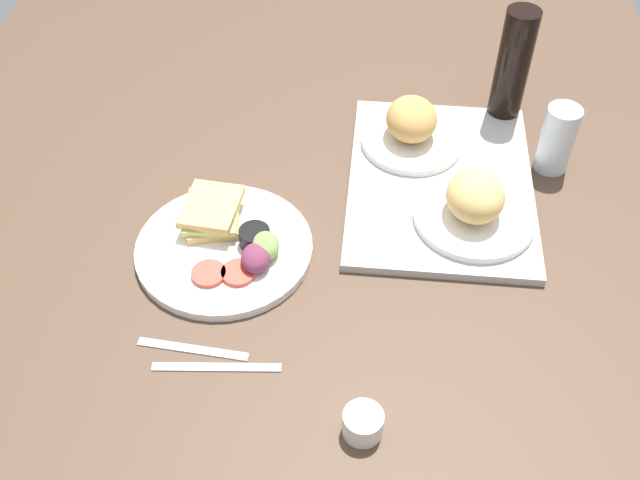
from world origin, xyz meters
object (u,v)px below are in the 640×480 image
Objects in this scene: plate_with_salad at (227,242)px; drinking_glass at (557,139)px; knife at (216,367)px; soda_bottle at (513,67)px; bread_plate_near at (412,128)px; espresso_cup at (363,423)px; serving_tray at (440,183)px; fork at (193,349)px; bread_plate_far at (475,205)px.

plate_with_salad is 2.24× the size of drinking_glass.
soda_bottle is at bearing 49.80° from knife.
bread_plate_near reaches higher than plate_with_salad.
bread_plate_near is 1.01× the size of knife.
soda_bottle is 77.40cm from espresso_cup.
drinking_glass is at bearing 148.77° from espresso_cup.
serving_tray is 22.64cm from drinking_glass.
plate_with_salad is at bearing -67.33° from drinking_glass.
fork is 0.89× the size of knife.
espresso_cup is (40.56, -18.34, -2.98)cm from bread_plate_far.
soda_bottle reaches higher than bread_plate_far.
drinking_glass is 75.04cm from fork.
serving_tray is 8.04× the size of espresso_cup.
espresso_cup is (60.89, -8.36, -3.02)cm from bread_plate_near.
soda_bottle is at bearing 127.68° from plate_with_salad.
fork is (59.56, -52.79, -11.55)cm from soda_bottle.
soda_bottle is (-31.20, 8.98, 6.81)cm from bread_plate_far.
drinking_glass is (-6.52, 20.89, 5.79)cm from serving_tray.
plate_with_salad is 5.28× the size of espresso_cup.
drinking_glass is 0.69× the size of knife.
drinking_glass is at bearing 25.72° from soda_bottle.
soda_bottle is (-21.39, 13.72, 11.00)cm from serving_tray.
knife is at bearing -113.19° from espresso_cup.
bread_plate_far is 50.90cm from knife.
serving_tray is 2.35× the size of bread_plate_near.
serving_tray is 40.63cm from plate_with_salad.
plate_with_salad is (7.71, -41.40, -3.32)cm from bread_plate_far.
serving_tray is 11.67cm from bread_plate_far.
espresso_cup is 0.29× the size of knife.
knife is at bearing -29.79° from fork.
knife is (3.00, 4.00, 0.00)cm from fork.
knife is at bearing -29.99° from bread_plate_near.
plate_with_salad is 20.84cm from fork.
espresso_cup is (56.88, -34.48, -4.59)cm from drinking_glass.
plate_with_salad is 64.45cm from soda_bottle.
serving_tray is 3.41× the size of drinking_glass.
espresso_cup reaches higher than knife.
plate_with_salad is 1.56× the size of knife.
soda_bottle reaches higher than serving_tray.
espresso_cup is 28.29cm from fork.
bread_plate_near is at bearing 62.28° from fork.
fork is at bearing -57.08° from bread_plate_far.
espresso_cup reaches higher than fork.
soda_bottle is 1.24× the size of knife.
plate_with_salad is (28.04, -31.42, -3.35)cm from bread_plate_near.
bread_plate_far is 0.70× the size of plate_with_salad.
fork is 5.00cm from knife.
bread_plate_near is 26.47cm from drinking_glass.
soda_bottle reaches higher than espresso_cup.
soda_bottle reaches higher than drinking_glass.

